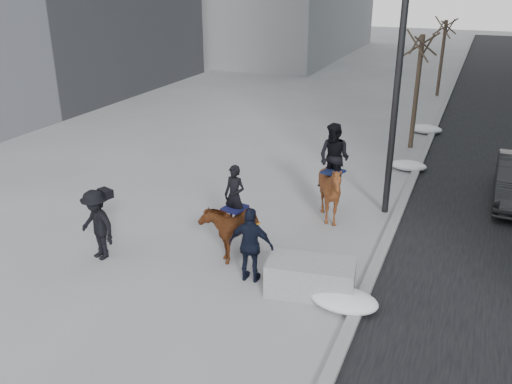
% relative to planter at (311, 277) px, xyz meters
% --- Properties ---
extents(ground, '(120.00, 120.00, 0.00)m').
position_rel_planter_xyz_m(ground, '(-1.88, 0.26, -0.37)').
color(ground, gray).
rests_on(ground, ground).
extents(curb, '(0.25, 90.00, 0.12)m').
position_rel_planter_xyz_m(curb, '(1.12, 10.26, -0.31)').
color(curb, gray).
rests_on(curb, ground).
extents(planter, '(1.99, 1.21, 0.75)m').
position_rel_planter_xyz_m(planter, '(0.00, 0.00, 0.00)').
color(planter, '#939396').
rests_on(planter, ground).
extents(tree_near, '(1.20, 1.20, 4.78)m').
position_rel_planter_xyz_m(tree_near, '(0.52, 11.46, 2.02)').
color(tree_near, '#3D2E24').
rests_on(tree_near, ground).
extents(tree_far, '(1.20, 1.20, 4.47)m').
position_rel_planter_xyz_m(tree_far, '(0.52, 21.77, 1.86)').
color(tree_far, '#35291F').
rests_on(tree_far, ground).
extents(mounted_left, '(1.07, 1.83, 2.22)m').
position_rel_planter_xyz_m(mounted_left, '(-2.30, 0.99, 0.45)').
color(mounted_left, '#4C1D0F').
rests_on(mounted_left, ground).
extents(mounted_right, '(1.87, 1.99, 2.75)m').
position_rel_planter_xyz_m(mounted_right, '(-0.59, 3.68, 0.73)').
color(mounted_right, '#481B0E').
rests_on(mounted_right, ground).
extents(feeder, '(1.06, 0.90, 1.75)m').
position_rel_planter_xyz_m(feeder, '(-1.38, -0.03, 0.50)').
color(feeder, black).
rests_on(feeder, ground).
extents(camera_crew, '(1.28, 0.96, 1.75)m').
position_rel_planter_xyz_m(camera_crew, '(-5.16, -0.50, 0.51)').
color(camera_crew, black).
rests_on(camera_crew, ground).
extents(lamppost, '(0.25, 0.80, 9.09)m').
position_rel_planter_xyz_m(lamppost, '(0.72, 4.89, 4.62)').
color(lamppost, black).
rests_on(lamppost, ground).
extents(snow_piles, '(1.43, 14.96, 0.36)m').
position_rel_planter_xyz_m(snow_piles, '(0.82, 6.92, -0.20)').
color(snow_piles, silver).
rests_on(snow_piles, ground).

